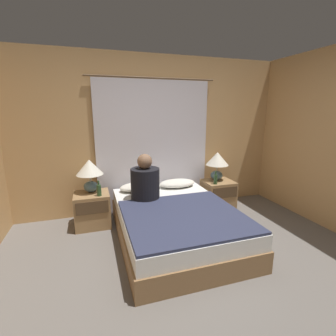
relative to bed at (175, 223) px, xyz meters
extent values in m
plane|color=#66605B|center=(0.00, -0.94, -0.22)|extent=(16.00, 16.00, 0.00)
cube|color=tan|center=(0.00, 1.12, 1.03)|extent=(4.45, 0.06, 2.50)
cube|color=silver|center=(0.00, 1.06, 0.84)|extent=(1.85, 0.03, 2.12)
cylinder|color=brown|center=(0.00, 1.06, 1.92)|extent=(2.05, 0.02, 0.02)
cube|color=olive|center=(0.00, 0.00, -0.09)|extent=(1.43, 2.01, 0.25)
cube|color=white|center=(0.00, 0.00, 0.13)|extent=(1.39, 1.97, 0.19)
cube|color=#937047|center=(-1.02, 0.71, 0.03)|extent=(0.49, 0.44, 0.49)
cube|color=#4C3823|center=(-1.02, 0.48, 0.15)|extent=(0.43, 0.02, 0.18)
cube|color=#937047|center=(1.02, 0.71, 0.03)|extent=(0.49, 0.44, 0.49)
cube|color=#4C3823|center=(1.02, 0.48, 0.15)|extent=(0.43, 0.02, 0.18)
ellipsoid|color=slate|center=(-1.02, 0.79, 0.36)|extent=(0.20, 0.20, 0.16)
cylinder|color=#B2A893|center=(-1.02, 0.79, 0.49)|extent=(0.02, 0.02, 0.10)
cone|color=silver|center=(-1.02, 0.79, 0.65)|extent=(0.38, 0.38, 0.22)
ellipsoid|color=slate|center=(1.02, 0.79, 0.36)|extent=(0.20, 0.20, 0.16)
cylinder|color=#B2A893|center=(1.02, 0.79, 0.49)|extent=(0.02, 0.02, 0.10)
cone|color=silver|center=(1.02, 0.79, 0.65)|extent=(0.38, 0.38, 0.22)
ellipsoid|color=silver|center=(-0.31, 0.79, 0.28)|extent=(0.59, 0.34, 0.12)
ellipsoid|color=silver|center=(0.31, 0.79, 0.28)|extent=(0.59, 0.34, 0.12)
cube|color=#2D334C|center=(0.00, -0.31, 0.24)|extent=(1.37, 1.33, 0.03)
cylinder|color=black|center=(-0.30, 0.40, 0.44)|extent=(0.40, 0.40, 0.44)
sphere|color=#846047|center=(-0.30, 0.40, 0.76)|extent=(0.20, 0.20, 0.20)
cylinder|color=#2D4C28|center=(-0.92, 0.57, 0.36)|extent=(0.06, 0.06, 0.16)
cylinder|color=#2D4C28|center=(-0.92, 0.57, 0.46)|extent=(0.02, 0.02, 0.06)
cylinder|color=#2D4C28|center=(0.89, 0.57, 0.35)|extent=(0.06, 0.06, 0.15)
cylinder|color=#2D4C28|center=(0.89, 0.57, 0.46)|extent=(0.02, 0.02, 0.06)
camera|label=1|loc=(-0.98, -2.77, 1.44)|focal=26.00mm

